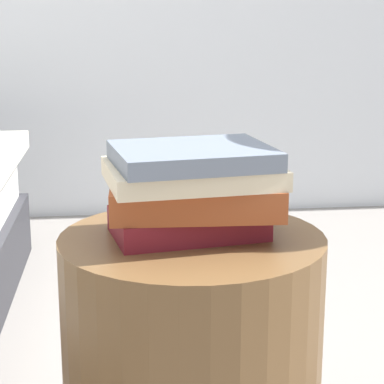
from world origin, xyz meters
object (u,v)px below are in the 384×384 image
(book_rust, at_px, (195,198))
(book_cream, at_px, (190,174))
(book_maroon, at_px, (188,223))
(side_table, at_px, (192,371))
(book_slate, at_px, (195,156))

(book_rust, xyz_separation_m, book_cream, (-0.01, -0.00, 0.04))
(book_maroon, bearing_deg, side_table, -67.98)
(book_maroon, height_order, book_slate, book_slate)
(side_table, distance_m, book_slate, 0.40)
(book_maroon, bearing_deg, book_rust, -53.30)
(book_rust, distance_m, book_slate, 0.07)
(book_rust, bearing_deg, book_slate, -108.05)
(book_cream, bearing_deg, side_table, 38.57)
(book_maroon, relative_size, book_cream, 0.90)
(side_table, height_order, book_cream, book_cream)
(book_slate, bearing_deg, side_table, 108.68)
(book_rust, bearing_deg, side_table, 170.02)
(book_maroon, bearing_deg, book_cream, -93.05)
(side_table, xyz_separation_m, book_rust, (0.01, -0.00, 0.32))
(book_slate, bearing_deg, book_rust, 60.72)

